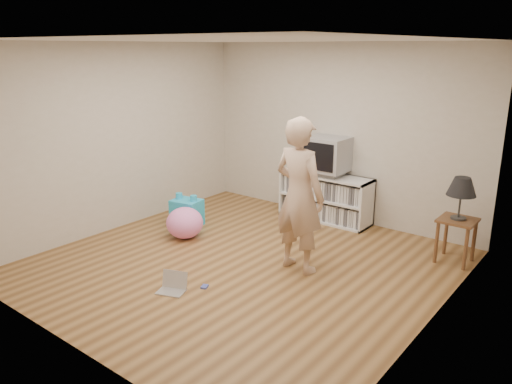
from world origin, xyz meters
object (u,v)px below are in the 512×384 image
object	(u,v)px
dvd_deck	(326,173)
plush_pink	(185,223)
plush_blue	(187,212)
table_lamp	(462,188)
laptop	(173,286)
media_unit	(326,197)
crt_tv	(327,154)
person	(299,196)
side_table	(457,230)

from	to	relation	value
dvd_deck	plush_pink	size ratio (longest dim) A/B	0.89
plush_blue	table_lamp	bearing A→B (deg)	7.91
laptop	plush_pink	xyz separation A→B (m)	(-1.02, 1.17, 0.16)
media_unit	plush_blue	world-z (taller)	media_unit
crt_tv	person	distance (m)	1.83
laptop	plush_blue	distance (m)	2.05
person	plush_pink	bearing A→B (deg)	9.96
side_table	table_lamp	world-z (taller)	table_lamp
media_unit	crt_tv	bearing A→B (deg)	-90.00
dvd_deck	plush_blue	xyz separation A→B (m)	(-1.46, -1.47, -0.53)
media_unit	table_lamp	world-z (taller)	table_lamp
dvd_deck	plush_blue	world-z (taller)	dvd_deck
crt_tv	side_table	bearing A→B (deg)	-10.23
side_table	person	bearing A→B (deg)	-136.00
media_unit	crt_tv	world-z (taller)	crt_tv
crt_tv	plush_blue	world-z (taller)	crt_tv
crt_tv	plush_pink	bearing A→B (deg)	-121.67
media_unit	plush_blue	bearing A→B (deg)	-134.61
dvd_deck	table_lamp	xyz separation A→B (m)	(2.03, -0.37, 0.21)
person	plush_blue	world-z (taller)	person
crt_tv	person	xyz separation A→B (m)	(0.64, -1.71, -0.12)
laptop	plush_pink	size ratio (longest dim) A/B	0.70
side_table	laptop	world-z (taller)	side_table
media_unit	dvd_deck	xyz separation A→B (m)	(0.00, -0.02, 0.39)
laptop	side_table	bearing A→B (deg)	30.53
crt_tv	laptop	world-z (taller)	crt_tv
person	laptop	world-z (taller)	person
laptop	plush_blue	size ratio (longest dim) A/B	0.74
side_table	dvd_deck	bearing A→B (deg)	169.68
plush_blue	plush_pink	bearing A→B (deg)	-57.21
plush_blue	crt_tv	bearing A→B (deg)	35.49
media_unit	laptop	distance (m)	3.04
side_table	plush_blue	size ratio (longest dim) A/B	1.16
dvd_deck	crt_tv	world-z (taller)	crt_tv
media_unit	crt_tv	size ratio (longest dim) A/B	2.33
plush_blue	side_table	bearing A→B (deg)	7.91
table_lamp	laptop	world-z (taller)	table_lamp
laptop	plush_pink	distance (m)	1.56
table_lamp	plush_pink	distance (m)	3.56
table_lamp	plush_pink	bearing A→B (deg)	-155.14
plush_pink	table_lamp	bearing A→B (deg)	24.86
side_table	plush_pink	bearing A→B (deg)	-155.14
media_unit	plush_blue	size ratio (longest dim) A/B	2.95
table_lamp	side_table	bearing A→B (deg)	0.00
side_table	plush_pink	xyz separation A→B (m)	(-3.16, -1.47, -0.20)
dvd_deck	person	bearing A→B (deg)	-69.51
media_unit	laptop	bearing A→B (deg)	-92.13
dvd_deck	plush_blue	bearing A→B (deg)	-134.92
plush_blue	person	bearing A→B (deg)	-16.18
table_lamp	laptop	bearing A→B (deg)	-129.12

